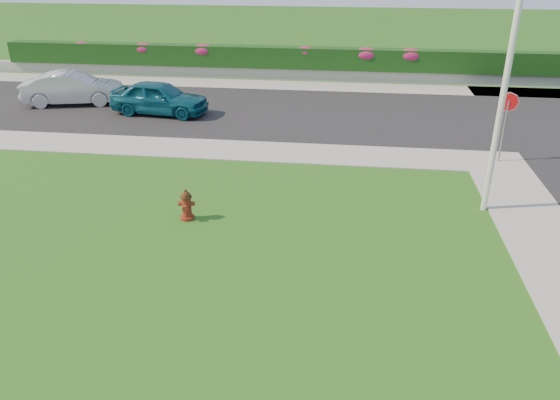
# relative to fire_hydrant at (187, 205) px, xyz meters

# --- Properties ---
(ground) EXTENTS (120.00, 120.00, 0.00)m
(ground) POSITION_rel_fire_hydrant_xyz_m (1.99, -3.64, -0.40)
(ground) COLOR black
(ground) RESTS_ON ground
(street_far) EXTENTS (26.00, 8.00, 0.04)m
(street_far) POSITION_rel_fire_hydrant_xyz_m (-3.01, 10.36, -0.38)
(street_far) COLOR black
(street_far) RESTS_ON ground
(sidewalk_far) EXTENTS (24.00, 2.00, 0.04)m
(sidewalk_far) POSITION_rel_fire_hydrant_xyz_m (-4.01, 5.36, -0.38)
(sidewalk_far) COLOR gray
(sidewalk_far) RESTS_ON ground
(curb_corner) EXTENTS (2.00, 2.00, 0.04)m
(curb_corner) POSITION_rel_fire_hydrant_xyz_m (8.99, 5.36, -0.38)
(curb_corner) COLOR gray
(curb_corner) RESTS_ON ground
(sidewalk_beyond) EXTENTS (34.00, 2.00, 0.04)m
(sidewalk_beyond) POSITION_rel_fire_hydrant_xyz_m (0.99, 15.36, -0.38)
(sidewalk_beyond) COLOR gray
(sidewalk_beyond) RESTS_ON ground
(retaining_wall) EXTENTS (34.00, 0.40, 0.60)m
(retaining_wall) POSITION_rel_fire_hydrant_xyz_m (0.99, 16.86, -0.10)
(retaining_wall) COLOR gray
(retaining_wall) RESTS_ON ground
(hedge) EXTENTS (32.00, 0.90, 1.10)m
(hedge) POSITION_rel_fire_hydrant_xyz_m (0.99, 16.96, 0.75)
(hedge) COLOR black
(hedge) RESTS_ON retaining_wall
(fire_hydrant) EXTENTS (0.43, 0.41, 0.84)m
(fire_hydrant) POSITION_rel_fire_hydrant_xyz_m (0.00, 0.00, 0.00)
(fire_hydrant) COLOR #520F0C
(fire_hydrant) RESTS_ON ground
(sedan_teal) EXTENTS (4.26, 2.10, 1.40)m
(sedan_teal) POSITION_rel_fire_hydrant_xyz_m (-3.90, 9.41, 0.34)
(sedan_teal) COLOR #0C485B
(sedan_teal) RESTS_ON street_far
(sedan_silver) EXTENTS (4.58, 2.54, 1.43)m
(sedan_silver) POSITION_rel_fire_hydrant_xyz_m (-8.28, 10.45, 0.36)
(sedan_silver) COLOR #AFB2B7
(sedan_silver) RESTS_ON street_far
(utility_pole) EXTENTS (0.16, 0.16, 5.49)m
(utility_pole) POSITION_rel_fire_hydrant_xyz_m (7.87, 1.60, 2.34)
(utility_pole) COLOR silver
(utility_pole) RESTS_ON ground
(stop_sign) EXTENTS (0.64, 0.06, 2.36)m
(stop_sign) POSITION_rel_fire_hydrant_xyz_m (9.10, 5.43, 1.33)
(stop_sign) COLOR slate
(stop_sign) RESTS_ON ground
(flower_clump_a) EXTENTS (1.05, 0.68, 0.53)m
(flower_clump_a) POSITION_rel_fire_hydrant_xyz_m (-10.80, 16.86, 1.09)
(flower_clump_a) COLOR #A91D5B
(flower_clump_a) RESTS_ON hedge
(flower_clump_b) EXTENTS (1.24, 0.79, 0.62)m
(flower_clump_b) POSITION_rel_fire_hydrant_xyz_m (-7.24, 16.86, 1.06)
(flower_clump_b) COLOR #A91D5B
(flower_clump_b) RESTS_ON hedge
(flower_clump_c) EXTENTS (1.31, 0.84, 0.65)m
(flower_clump_c) POSITION_rel_fire_hydrant_xyz_m (-3.91, 16.86, 1.04)
(flower_clump_c) COLOR #A91D5B
(flower_clump_c) RESTS_ON hedge
(flower_clump_d) EXTENTS (1.13, 0.73, 0.57)m
(flower_clump_d) POSITION_rel_fire_hydrant_xyz_m (1.62, 16.86, 1.08)
(flower_clump_d) COLOR #A91D5B
(flower_clump_d) RESTS_ON hedge
(flower_clump_e) EXTENTS (1.37, 0.88, 0.68)m
(flower_clump_e) POSITION_rel_fire_hydrant_xyz_m (4.79, 16.86, 1.03)
(flower_clump_e) COLOR #A91D5B
(flower_clump_e) RESTS_ON hedge
(flower_clump_f) EXTENTS (1.37, 0.88, 0.68)m
(flower_clump_f) POSITION_rel_fire_hydrant_xyz_m (7.05, 16.86, 1.03)
(flower_clump_f) COLOR #A91D5B
(flower_clump_f) RESTS_ON hedge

